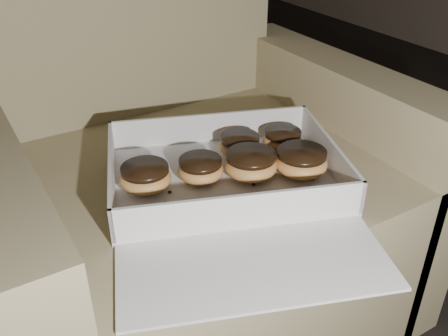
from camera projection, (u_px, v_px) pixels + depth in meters
floor at (154, 248)px, 1.31m from camera, size 4.50×4.50×0.00m
armchair at (187, 197)px, 1.04m from camera, size 0.82×0.69×0.85m
bakery_box at (231, 188)px, 0.84m from camera, size 0.52×0.56×0.07m
donut_a at (145, 177)px, 0.83m from camera, size 0.09×0.09×0.04m
donut_b at (201, 169)px, 0.86m from camera, size 0.08×0.08×0.04m
donut_c at (282, 139)px, 0.96m from camera, size 0.08×0.08×0.04m
donut_d at (301, 161)px, 0.87m from camera, size 0.09×0.09×0.05m
donut_e at (240, 145)px, 0.93m from camera, size 0.08×0.08×0.04m
donut_f at (251, 164)px, 0.87m from camera, size 0.09×0.09×0.05m
crumb_a at (254, 185)px, 0.85m from camera, size 0.01×0.01×0.00m
crumb_b at (170, 192)px, 0.83m from camera, size 0.01×0.01×0.00m
crumb_c at (313, 179)px, 0.87m from camera, size 0.01×0.01×0.00m
crumb_d at (165, 203)px, 0.81m from camera, size 0.01×0.01×0.00m
crumb_e at (288, 174)px, 0.88m from camera, size 0.01×0.01×0.00m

